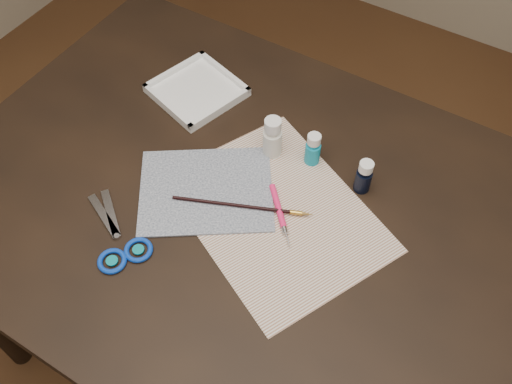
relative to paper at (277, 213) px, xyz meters
The scene contains 11 objects.
ground 0.76m from the paper, 168.51° to the right, with size 3.50×3.50×0.02m, color #422614.
table 0.38m from the paper, 168.51° to the right, with size 1.30×0.90×0.75m, color black.
paper is the anchor object (origin of this frame).
canvas 0.15m from the paper, 169.29° to the right, with size 0.27×0.21×0.00m, color #111D37.
paint_bottle_white 0.16m from the paper, 123.90° to the left, with size 0.04×0.04×0.10m, color silver.
paint_bottle_cyan 0.16m from the paper, 91.49° to the left, with size 0.03×0.03×0.08m, color #0F8DAF.
paint_bottle_navy 0.19m from the paper, 50.80° to the left, with size 0.03×0.03×0.08m, color black.
paintbrush 0.07m from the paper, 156.90° to the right, with size 0.28×0.01×0.01m, color black, non-canonical shape.
craft_knife 0.02m from the paper, 27.82° to the right, with size 0.15×0.01×0.01m, color #FF2066, non-canonical shape.
scissors 0.33m from the paper, 140.75° to the right, with size 0.21×0.11×0.01m, color silver, non-canonical shape.
palette_tray 0.38m from the paper, 149.29° to the left, with size 0.18×0.18×0.02m, color white.
Camera 1 is at (0.34, -0.55, 1.68)m, focal length 40.00 mm.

